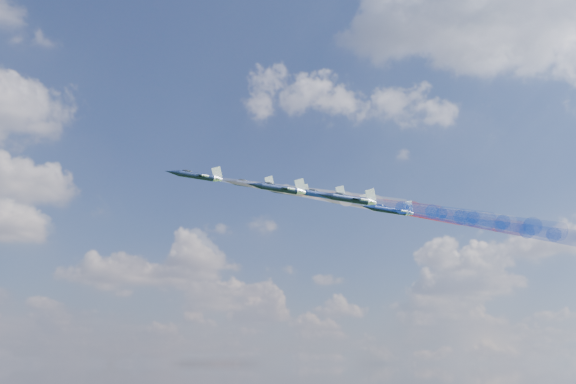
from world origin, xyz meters
TOP-DOWN VIEW (x-y plane):
  - jet_lead at (-24.02, 17.73)m, footprint 15.77×14.36m
  - trail_lead at (3.81, 10.22)m, footprint 45.50×17.31m
  - jet_inner_left at (-12.62, 0.85)m, footprint 15.77×14.36m
  - trail_inner_left at (15.21, -6.66)m, footprint 45.50×17.31m
  - jet_inner_right at (-6.42, 23.68)m, footprint 15.77×14.36m
  - trail_inner_right at (21.41, 16.17)m, footprint 45.50×17.31m
  - jet_outer_left at (-2.84, -10.84)m, footprint 15.77×14.36m
  - trail_outer_left at (24.99, -18.35)m, footprint 45.50×17.31m
  - jet_center_third at (3.81, 8.16)m, footprint 15.77×14.36m
  - trail_center_third at (31.64, 0.66)m, footprint 45.50×17.31m
  - jet_outer_right at (8.20, 29.50)m, footprint 15.77×14.36m
  - trail_outer_right at (36.04, 21.99)m, footprint 45.50×17.31m
  - jet_rear_left at (14.26, -3.60)m, footprint 15.77×14.36m
  - trail_rear_left at (42.09, -11.11)m, footprint 45.50×17.31m
  - jet_rear_right at (17.54, 16.26)m, footprint 15.77×14.36m
  - trail_rear_right at (45.37, 8.75)m, footprint 45.50×17.31m

SIDE VIEW (x-z plane):
  - trail_outer_left at x=24.99m, z-range 152.35..161.20m
  - trail_rear_left at x=42.09m, z-range 153.38..162.23m
  - jet_outer_left at x=-2.84m, z-range 155.26..162.53m
  - jet_rear_left at x=14.26m, z-range 156.29..163.56m
  - trail_inner_left at x=15.21m, z-range 155.71..164.56m
  - jet_inner_left at x=-12.62m, z-range 158.62..165.89m
  - trail_center_third at x=31.64m, z-range 157.99..166.84m
  - trail_rear_right at x=45.37m, z-range 159.48..168.33m
  - jet_center_third at x=3.81m, z-range 160.90..168.17m
  - trail_lead at x=3.81m, z-range 160.69..169.54m
  - jet_rear_right at x=17.54m, z-range 162.40..169.66m
  - trail_inner_right at x=21.41m, z-range 162.41..171.26m
  - jet_lead at x=-24.02m, z-range 163.60..170.87m
  - trail_outer_right at x=36.04m, z-range 163.70..172.55m
  - jet_inner_right at x=-6.42m, z-range 165.33..172.59m
  - jet_outer_right at x=8.20m, z-range 166.61..173.88m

